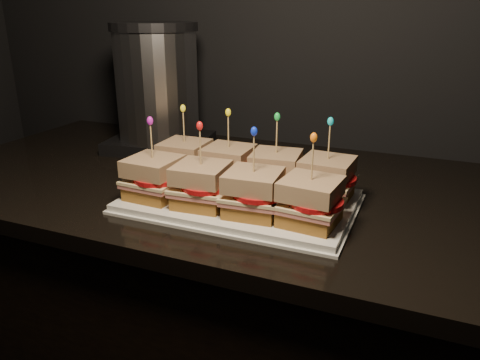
% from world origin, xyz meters
% --- Properties ---
extents(granite_slab, '(2.35, 0.74, 0.03)m').
position_xyz_m(granite_slab, '(-0.54, 1.64, 0.87)').
color(granite_slab, black).
rests_on(granite_slab, cabinet).
extents(platter, '(0.45, 0.28, 0.02)m').
position_xyz_m(platter, '(-0.88, 1.51, 0.89)').
color(platter, white).
rests_on(platter, granite_slab).
extents(platter_rim, '(0.46, 0.29, 0.01)m').
position_xyz_m(platter_rim, '(-0.88, 1.51, 0.89)').
color(platter_rim, white).
rests_on(platter_rim, granite_slab).
extents(sandwich_0_bread_bot, '(0.10, 0.10, 0.03)m').
position_xyz_m(sandwich_0_bread_bot, '(-1.04, 1.57, 0.91)').
color(sandwich_0_bread_bot, brown).
rests_on(sandwich_0_bread_bot, platter).
extents(sandwich_0_ham, '(0.11, 0.10, 0.01)m').
position_xyz_m(sandwich_0_ham, '(-1.04, 1.57, 0.93)').
color(sandwich_0_ham, '#B45A56').
rests_on(sandwich_0_ham, sandwich_0_bread_bot).
extents(sandwich_0_cheese, '(0.11, 0.10, 0.01)m').
position_xyz_m(sandwich_0_cheese, '(-1.04, 1.57, 0.94)').
color(sandwich_0_cheese, beige).
rests_on(sandwich_0_cheese, sandwich_0_ham).
extents(sandwich_0_tomato, '(0.09, 0.09, 0.01)m').
position_xyz_m(sandwich_0_tomato, '(-1.03, 1.56, 0.95)').
color(sandwich_0_tomato, red).
rests_on(sandwich_0_tomato, sandwich_0_cheese).
extents(sandwich_0_bread_top, '(0.10, 0.10, 0.03)m').
position_xyz_m(sandwich_0_bread_top, '(-1.04, 1.57, 0.97)').
color(sandwich_0_bread_top, '#622E0C').
rests_on(sandwich_0_bread_top, sandwich_0_tomato).
extents(sandwich_0_pick, '(0.00, 0.00, 0.09)m').
position_xyz_m(sandwich_0_pick, '(-1.04, 1.57, 1.01)').
color(sandwich_0_pick, tan).
rests_on(sandwich_0_pick, sandwich_0_bread_top).
extents(sandwich_0_frill, '(0.01, 0.01, 0.02)m').
position_xyz_m(sandwich_0_frill, '(-1.04, 1.57, 1.06)').
color(sandwich_0_frill, yellow).
rests_on(sandwich_0_frill, sandwich_0_pick).
extents(sandwich_1_bread_bot, '(0.10, 0.10, 0.03)m').
position_xyz_m(sandwich_1_bread_bot, '(-0.93, 1.57, 0.91)').
color(sandwich_1_bread_bot, brown).
rests_on(sandwich_1_bread_bot, platter).
extents(sandwich_1_ham, '(0.10, 0.10, 0.01)m').
position_xyz_m(sandwich_1_ham, '(-0.93, 1.57, 0.93)').
color(sandwich_1_ham, '#B45A56').
rests_on(sandwich_1_ham, sandwich_1_bread_bot).
extents(sandwich_1_cheese, '(0.11, 0.10, 0.01)m').
position_xyz_m(sandwich_1_cheese, '(-0.93, 1.57, 0.94)').
color(sandwich_1_cheese, beige).
rests_on(sandwich_1_cheese, sandwich_1_ham).
extents(sandwich_1_tomato, '(0.09, 0.09, 0.01)m').
position_xyz_m(sandwich_1_tomato, '(-0.92, 1.56, 0.95)').
color(sandwich_1_tomato, red).
rests_on(sandwich_1_tomato, sandwich_1_cheese).
extents(sandwich_1_bread_top, '(0.10, 0.10, 0.03)m').
position_xyz_m(sandwich_1_bread_top, '(-0.93, 1.57, 0.97)').
color(sandwich_1_bread_top, '#622E0C').
rests_on(sandwich_1_bread_top, sandwich_1_tomato).
extents(sandwich_1_pick, '(0.00, 0.00, 0.09)m').
position_xyz_m(sandwich_1_pick, '(-0.93, 1.57, 1.01)').
color(sandwich_1_pick, tan).
rests_on(sandwich_1_pick, sandwich_1_bread_top).
extents(sandwich_1_frill, '(0.01, 0.01, 0.02)m').
position_xyz_m(sandwich_1_frill, '(-0.93, 1.57, 1.06)').
color(sandwich_1_frill, yellow).
rests_on(sandwich_1_frill, sandwich_1_pick).
extents(sandwich_2_bread_bot, '(0.10, 0.10, 0.03)m').
position_xyz_m(sandwich_2_bread_bot, '(-0.83, 1.57, 0.91)').
color(sandwich_2_bread_bot, brown).
rests_on(sandwich_2_bread_bot, platter).
extents(sandwich_2_ham, '(0.11, 0.11, 0.01)m').
position_xyz_m(sandwich_2_ham, '(-0.83, 1.57, 0.93)').
color(sandwich_2_ham, '#B45A56').
rests_on(sandwich_2_ham, sandwich_2_bread_bot).
extents(sandwich_2_cheese, '(0.12, 0.11, 0.01)m').
position_xyz_m(sandwich_2_cheese, '(-0.83, 1.57, 0.94)').
color(sandwich_2_cheese, beige).
rests_on(sandwich_2_cheese, sandwich_2_ham).
extents(sandwich_2_tomato, '(0.09, 0.09, 0.01)m').
position_xyz_m(sandwich_2_tomato, '(-0.82, 1.56, 0.95)').
color(sandwich_2_tomato, red).
rests_on(sandwich_2_tomato, sandwich_2_cheese).
extents(sandwich_2_bread_top, '(0.11, 0.11, 0.03)m').
position_xyz_m(sandwich_2_bread_top, '(-0.83, 1.57, 0.97)').
color(sandwich_2_bread_top, '#622E0C').
rests_on(sandwich_2_bread_top, sandwich_2_tomato).
extents(sandwich_2_pick, '(0.00, 0.00, 0.09)m').
position_xyz_m(sandwich_2_pick, '(-0.83, 1.57, 1.01)').
color(sandwich_2_pick, tan).
rests_on(sandwich_2_pick, sandwich_2_bread_top).
extents(sandwich_2_frill, '(0.01, 0.01, 0.02)m').
position_xyz_m(sandwich_2_frill, '(-0.83, 1.57, 1.06)').
color(sandwich_2_frill, green).
rests_on(sandwich_2_frill, sandwich_2_pick).
extents(sandwich_3_bread_bot, '(0.10, 0.10, 0.03)m').
position_xyz_m(sandwich_3_bread_bot, '(-0.72, 1.57, 0.91)').
color(sandwich_3_bread_bot, brown).
rests_on(sandwich_3_bread_bot, platter).
extents(sandwich_3_ham, '(0.11, 0.11, 0.01)m').
position_xyz_m(sandwich_3_ham, '(-0.72, 1.57, 0.93)').
color(sandwich_3_ham, '#B45A56').
rests_on(sandwich_3_ham, sandwich_3_bread_bot).
extents(sandwich_3_cheese, '(0.11, 0.11, 0.01)m').
position_xyz_m(sandwich_3_cheese, '(-0.72, 1.57, 0.94)').
color(sandwich_3_cheese, beige).
rests_on(sandwich_3_cheese, sandwich_3_ham).
extents(sandwich_3_tomato, '(0.09, 0.09, 0.01)m').
position_xyz_m(sandwich_3_tomato, '(-0.71, 1.56, 0.95)').
color(sandwich_3_tomato, red).
rests_on(sandwich_3_tomato, sandwich_3_cheese).
extents(sandwich_3_bread_top, '(0.10, 0.10, 0.03)m').
position_xyz_m(sandwich_3_bread_top, '(-0.72, 1.57, 0.97)').
color(sandwich_3_bread_top, '#622E0C').
rests_on(sandwich_3_bread_top, sandwich_3_tomato).
extents(sandwich_3_pick, '(0.00, 0.00, 0.09)m').
position_xyz_m(sandwich_3_pick, '(-0.72, 1.57, 1.01)').
color(sandwich_3_pick, tan).
rests_on(sandwich_3_pick, sandwich_3_bread_top).
extents(sandwich_3_frill, '(0.01, 0.01, 0.02)m').
position_xyz_m(sandwich_3_frill, '(-0.72, 1.57, 1.06)').
color(sandwich_3_frill, '#13BABF').
rests_on(sandwich_3_frill, sandwich_3_pick).
extents(sandwich_4_bread_bot, '(0.10, 0.10, 0.03)m').
position_xyz_m(sandwich_4_bread_bot, '(-1.04, 1.44, 0.91)').
color(sandwich_4_bread_bot, brown).
rests_on(sandwich_4_bread_bot, platter).
extents(sandwich_4_ham, '(0.11, 0.11, 0.01)m').
position_xyz_m(sandwich_4_ham, '(-1.04, 1.44, 0.93)').
color(sandwich_4_ham, '#B45A56').
rests_on(sandwich_4_ham, sandwich_4_bread_bot).
extents(sandwich_4_cheese, '(0.11, 0.11, 0.01)m').
position_xyz_m(sandwich_4_cheese, '(-1.04, 1.44, 0.94)').
color(sandwich_4_cheese, beige).
rests_on(sandwich_4_cheese, sandwich_4_ham).
extents(sandwich_4_tomato, '(0.09, 0.09, 0.01)m').
position_xyz_m(sandwich_4_tomato, '(-1.03, 1.44, 0.95)').
color(sandwich_4_tomato, red).
rests_on(sandwich_4_tomato, sandwich_4_cheese).
extents(sandwich_4_bread_top, '(0.10, 0.10, 0.03)m').
position_xyz_m(sandwich_4_bread_top, '(-1.04, 1.44, 0.97)').
color(sandwich_4_bread_top, '#622E0C').
rests_on(sandwich_4_bread_top, sandwich_4_tomato).
extents(sandwich_4_pick, '(0.00, 0.00, 0.09)m').
position_xyz_m(sandwich_4_pick, '(-1.04, 1.44, 1.01)').
color(sandwich_4_pick, tan).
rests_on(sandwich_4_pick, sandwich_4_bread_top).
extents(sandwich_4_frill, '(0.01, 0.01, 0.02)m').
position_xyz_m(sandwich_4_frill, '(-1.04, 1.44, 1.06)').
color(sandwich_4_frill, '#BF18A9').
rests_on(sandwich_4_frill, sandwich_4_pick).
extents(sandwich_5_bread_bot, '(0.10, 0.10, 0.03)m').
position_xyz_m(sandwich_5_bread_bot, '(-0.93, 1.44, 0.91)').
color(sandwich_5_bread_bot, brown).
rests_on(sandwich_5_bread_bot, platter).
extents(sandwich_5_ham, '(0.11, 0.11, 0.01)m').
position_xyz_m(sandwich_5_ham, '(-0.93, 1.44, 0.93)').
color(sandwich_5_ham, '#B45A56').
rests_on(sandwich_5_ham, sandwich_5_bread_bot).
extents(sandwich_5_cheese, '(0.11, 0.11, 0.01)m').
position_xyz_m(sandwich_5_cheese, '(-0.93, 1.44, 0.94)').
color(sandwich_5_cheese, beige).
rests_on(sandwich_5_cheese, sandwich_5_ham).
extents(sandwich_5_tomato, '(0.09, 0.09, 0.01)m').
position_xyz_m(sandwich_5_tomato, '(-0.92, 1.44, 0.95)').
color(sandwich_5_tomato, red).
rests_on(sandwich_5_tomato, sandwich_5_cheese).
extents(sandwich_5_bread_top, '(0.10, 0.10, 0.03)m').
position_xyz_m(sandwich_5_bread_top, '(-0.93, 1.44, 0.97)').
color(sandwich_5_bread_top, '#622E0C').
rests_on(sandwich_5_bread_top, sandwich_5_tomato).
extents(sandwich_5_pick, '(0.00, 0.00, 0.09)m').
position_xyz_m(sandwich_5_pick, '(-0.93, 1.44, 1.01)').
color(sandwich_5_pick, tan).
rests_on(sandwich_5_pick, sandwich_5_bread_top).
extents(sandwich_5_frill, '(0.01, 0.01, 0.02)m').
position_xyz_m(sandwich_5_frill, '(-0.93, 1.44, 1.06)').
color(sandwich_5_frill, red).
rests_on(sandwich_5_frill, sandwich_5_pick).
extents(sandwich_6_bread_bot, '(0.10, 0.10, 0.03)m').
position_xyz_m(sandwich_6_bread_bot, '(-0.83, 1.44, 0.91)').
color(sandwich_6_bread_bot, brown).
rests_on(sandwich_6_bread_bot, platter).
extents(sandwich_6_ham, '(0.11, 0.11, 0.01)m').
position_xyz_m(sandwich_6_ham, '(-0.83, 1.44, 0.93)').
color(sandwich_6_ham, '#B45A56').
rests_on(sandwich_6_ham, sandwich_6_bread_bot).
extents(sandwich_6_cheese, '(0.11, 0.11, 0.01)m').
position_xyz_m(sandwich_6_cheese, '(-0.83, 1.44, 0.94)').
color(sandwich_6_cheese, beige).
rests_on(sandwich_6_cheese, sandwich_6_ham).
extents(sandwich_6_tomato, '(0.09, 0.09, 0.01)m').
position_xyz_m(sandwich_6_tomato, '(-0.82, 1.44, 0.95)').
color(sandwich_6_tomato, red).
rests_on(sandwich_6_tomato, sandwich_6_cheese).
extents(sandwich_6_bread_top, '(0.10, 0.10, 0.03)m').
position_xyz_m(sandwich_6_bread_top, '(-0.83, 1.44, 0.97)').
color(sandwich_6_bread_top, '#622E0C').
rests_on(sandwich_6_bread_top, sandwich_6_tomato).
extents(sandwich_6_pick, '(0.00, 0.00, 0.09)m').
position_xyz_m(sandwich_6_pick, '(-0.83, 1.44, 1.01)').
color(sandwich_6_pick, tan).
rests_on(sandwich_6_pick, sandwich_6_bread_top).
extents(sandwich_6_frill, '(0.01, 0.01, 0.02)m').
position_xyz_m(sandwich_6_frill, '(-0.83, 1.44, 1.06)').
color(sandwich_6_frill, '#102BCD').
rests_on(sandwich_6_frill, sandwich_6_pick).
extents(sandwich_7_bread_bot, '(0.10, 0.10, 0.03)m').
position_xyz_m(sandwich_7_bread_bot, '(-0.72, 1.44, 0.91)').
color(sandwich_7_bread_bot, brown).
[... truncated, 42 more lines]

